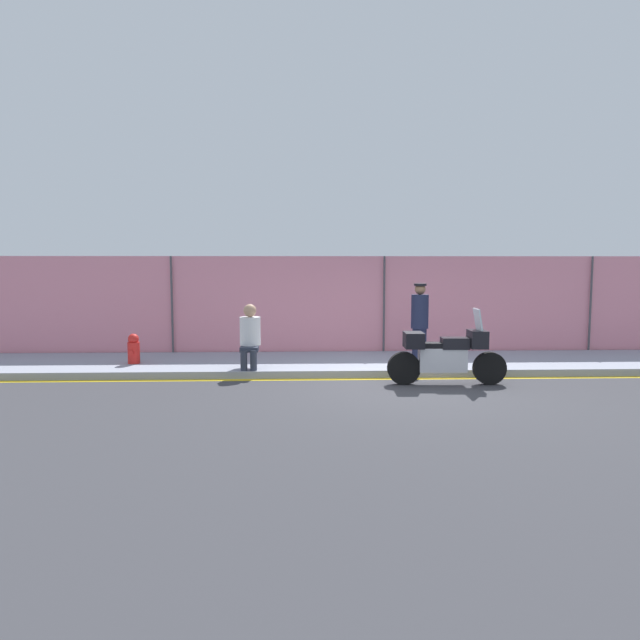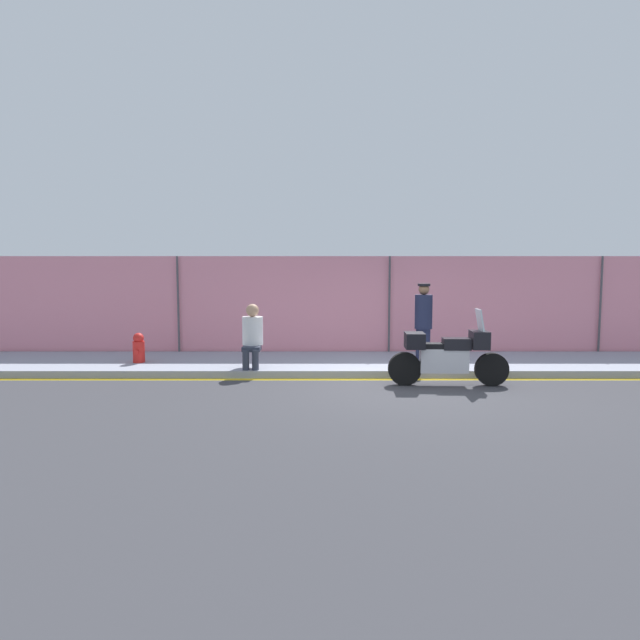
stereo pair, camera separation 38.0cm
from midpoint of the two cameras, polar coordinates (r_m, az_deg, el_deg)
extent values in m
plane|color=#38383D|center=(10.99, 8.05, -6.66)|extent=(120.00, 120.00, 0.00)
cube|color=#8E93A3|center=(13.09, 6.38, -4.32)|extent=(38.89, 2.65, 0.16)
cube|color=gold|center=(11.73, 7.39, -5.85)|extent=(38.89, 0.18, 0.01)
cube|color=pink|center=(14.34, 5.61, 1.32)|extent=(36.94, 0.08, 2.52)
cylinder|color=#4C4C51|center=(14.50, -15.31, 1.20)|extent=(0.05, 0.05, 2.52)
cylinder|color=#4C4C51|center=(14.24, 5.66, 1.29)|extent=(0.05, 0.05, 2.52)
cylinder|color=#4C4C51|center=(15.81, 24.81, 1.23)|extent=(0.05, 0.05, 2.52)
cylinder|color=black|center=(11.47, 15.68, -4.67)|extent=(0.64, 0.16, 0.64)
cylinder|color=black|center=(11.15, 7.41, -4.81)|extent=(0.64, 0.16, 0.64)
cube|color=silver|center=(11.23, 11.21, -3.91)|extent=(0.92, 0.32, 0.46)
cube|color=black|center=(11.23, 12.40, -2.28)|extent=(0.53, 0.33, 0.22)
cube|color=black|center=(11.17, 10.73, -2.49)|extent=(0.61, 0.30, 0.10)
cube|color=black|center=(11.32, 14.54, -1.86)|extent=(0.34, 0.49, 0.34)
cube|color=silver|center=(11.28, 14.59, 0.06)|extent=(0.12, 0.42, 0.42)
cube|color=black|center=(11.08, 8.38, -2.00)|extent=(0.38, 0.52, 0.30)
cylinder|color=#191E38|center=(12.86, 9.06, -2.49)|extent=(0.31, 0.31, 0.75)
cylinder|color=#191E38|center=(12.78, 9.12, 0.84)|extent=(0.38, 0.38, 0.75)
sphere|color=brown|center=(12.75, 9.15, 3.05)|extent=(0.24, 0.24, 0.24)
cylinder|color=black|center=(12.75, 9.16, 3.51)|extent=(0.27, 0.27, 0.05)
cylinder|color=#2D3342|center=(11.79, -8.54, -4.02)|extent=(0.14, 0.14, 0.42)
cylinder|color=#2D3342|center=(11.77, -7.59, -4.03)|extent=(0.14, 0.14, 0.42)
cube|color=#2D3342|center=(11.95, -7.98, -2.87)|extent=(0.37, 0.42, 0.10)
cylinder|color=white|center=(12.11, -7.90, -1.10)|extent=(0.44, 0.44, 0.59)
sphere|color=tan|center=(12.07, -7.92, 0.94)|extent=(0.27, 0.27, 0.27)
cylinder|color=red|center=(13.21, -18.91, -3.12)|extent=(0.26, 0.26, 0.47)
sphere|color=red|center=(13.17, -18.96, -1.81)|extent=(0.23, 0.23, 0.23)
cylinder|color=red|center=(13.07, -19.10, -3.11)|extent=(0.09, 0.10, 0.09)
camera|label=1|loc=(0.19, -90.95, -0.09)|focal=32.00mm
camera|label=2|loc=(0.19, 89.05, 0.09)|focal=32.00mm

